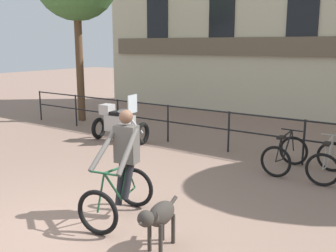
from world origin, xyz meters
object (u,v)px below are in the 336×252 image
at_px(cyclist_with_bike, 122,170).
at_px(parked_motorcycle, 119,122).
at_px(parked_bicycle_near_lamp, 285,155).
at_px(parked_bicycle_mid_left, 328,162).
at_px(dog, 159,216).

relative_size(cyclist_with_bike, parked_motorcycle, 1.02).
height_order(parked_bicycle_near_lamp, parked_bicycle_mid_left, same).
relative_size(dog, parked_bicycle_near_lamp, 0.85).
height_order(dog, parked_motorcycle, parked_motorcycle).
distance_m(parked_motorcycle, parked_bicycle_near_lamp, 4.69).
height_order(parked_motorcycle, parked_bicycle_near_lamp, parked_motorcycle).
bearing_deg(parked_motorcycle, parked_bicycle_near_lamp, -96.78).
bearing_deg(cyclist_with_bike, parked_bicycle_near_lamp, 59.33).
xyz_separation_m(cyclist_with_bike, parked_bicycle_mid_left, (2.22, 3.75, -0.41)).
bearing_deg(dog, cyclist_with_bike, 149.49).
height_order(parked_motorcycle, parked_bicycle_mid_left, parked_motorcycle).
bearing_deg(dog, parked_bicycle_mid_left, 69.57).
xyz_separation_m(dog, parked_bicycle_near_lamp, (0.24, 4.26, -0.12)).
xyz_separation_m(parked_motorcycle, parked_bicycle_near_lamp, (4.68, 0.10, -0.20)).
relative_size(cyclist_with_bike, dog, 1.76).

